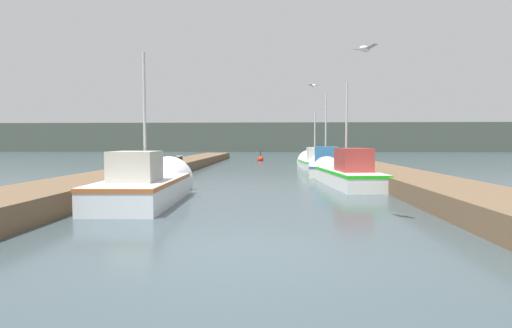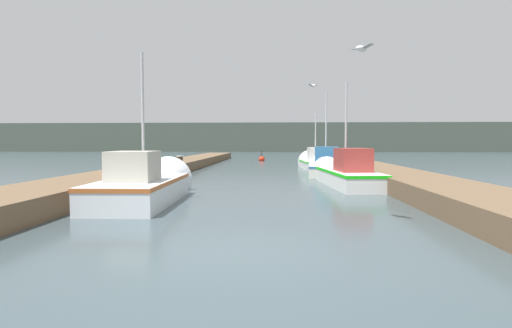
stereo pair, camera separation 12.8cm
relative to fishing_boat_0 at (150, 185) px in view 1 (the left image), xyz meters
The scene contains 14 objects.
ground_plane 6.27m from the fishing_boat_0, 60.46° to the right, with size 200.00×200.00×0.00m.
dock_left 10.81m from the fishing_boat_0, 102.29° to the left, with size 2.32×40.00×0.55m.
dock_right 13.54m from the fishing_boat_0, 51.29° to the left, with size 2.32×40.00×0.55m.
distant_shore_ridge 62.68m from the fishing_boat_0, 87.18° to the left, with size 120.00×16.00×4.87m.
fishing_boat_0 is the anchor object (origin of this frame).
fishing_boat_1 7.91m from the fishing_boat_0, 36.07° to the left, with size 2.05×6.26×4.39m.
fishing_boat_2 11.68m from the fishing_boat_0, 57.27° to the left, with size 2.12×5.50×4.81m.
fishing_boat_3 16.22m from the fishing_boat_0, 67.55° to the left, with size 2.03×4.69×4.31m.
mooring_piling_0 2.84m from the fishing_boat_0, 118.80° to the left, with size 0.24×0.24×0.97m.
mooring_piling_1 18.02m from the fishing_boat_0, 66.28° to the left, with size 0.28×0.28×1.09m.
mooring_piling_2 8.93m from the fishing_boat_0, 97.98° to the left, with size 0.34×0.34×0.98m.
channel_buoy 23.95m from the fishing_boat_0, 84.30° to the left, with size 0.54×0.54×1.04m.
seagull_lead 7.06m from the fishing_boat_0, 31.29° to the right, with size 0.42×0.51×0.12m.
seagull_1 8.15m from the fishing_boat_0, 44.84° to the left, with size 0.50×0.44×0.12m.
Camera 1 is at (0.57, -5.97, 1.70)m, focal length 28.00 mm.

